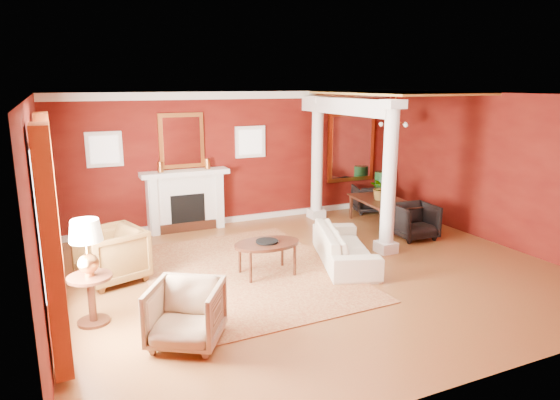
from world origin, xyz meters
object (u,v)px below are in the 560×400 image
armchair_stripe (186,311)px  dining_table (384,205)px  armchair_leopard (111,253)px  side_table (88,255)px  sofa (345,240)px  coffee_table (267,245)px

armchair_stripe → dining_table: bearing=63.5°
armchair_leopard → side_table: 1.52m
dining_table → armchair_leopard: bearing=104.3°
sofa → dining_table: 2.58m
armchair_leopard → side_table: (-0.40, -1.39, 0.46)m
sofa → coffee_table: 1.47m
armchair_leopard → coffee_table: (2.34, -0.78, 0.03)m
armchair_leopard → side_table: side_table is taller
armchair_leopard → sofa: bearing=60.5°
side_table → dining_table: (6.21, 2.20, -0.47)m
armchair_stripe → armchair_leopard: bearing=135.4°
sofa → side_table: bearing=117.3°
armchair_leopard → coffee_table: 2.47m
armchair_stripe → coffee_table: 2.41m
side_table → dining_table: bearing=19.5°
armchair_leopard → armchair_stripe: armchair_leopard is taller
sofa → armchair_stripe: armchair_stripe is taller
coffee_table → armchair_leopard: bearing=161.6°
armchair_stripe → coffee_table: size_ratio=0.76×
coffee_table → dining_table: size_ratio=0.66×
armchair_stripe → dining_table: (5.23, 3.23, 0.05)m
armchair_leopard → dining_table: armchair_leopard is taller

